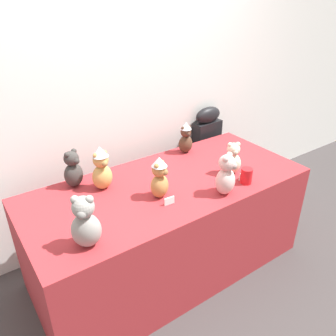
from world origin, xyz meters
name	(u,v)px	position (x,y,z in m)	size (l,w,h in m)	color
ground_plane	(187,285)	(0.00, 0.00, 0.00)	(10.00, 10.00, 0.00)	#3D3838
wall_back	(117,86)	(0.00, 0.94, 1.30)	(7.00, 0.08, 2.60)	white
display_table	(168,227)	(0.00, 0.25, 0.38)	(1.99, 0.88, 0.77)	maroon
instrument_case	(206,156)	(0.84, 0.82, 0.51)	(0.29, 0.13, 1.00)	black
teddy_bear_caramel	(160,178)	(-0.14, 0.14, 0.91)	(0.16, 0.16, 0.29)	#B27A42
teddy_bear_charcoal	(73,170)	(-0.54, 0.59, 0.89)	(0.17, 0.16, 0.27)	#383533
teddy_bear_honey	(102,168)	(-0.40, 0.45, 0.92)	(0.16, 0.14, 0.31)	tan
teddy_bear_cocoa	(186,138)	(0.40, 0.58, 0.89)	(0.12, 0.11, 0.26)	#4C3323
teddy_bear_ash	(85,223)	(-0.71, -0.03, 0.91)	(0.20, 0.20, 0.31)	gray
teddy_bear_cream	(233,159)	(0.47, 0.11, 0.88)	(0.16, 0.15, 0.24)	beige
teddy_bear_blush	(226,175)	(0.23, -0.07, 0.90)	(0.19, 0.18, 0.29)	beige
party_cup_red	(246,176)	(0.45, -0.05, 0.82)	(0.08, 0.08, 0.11)	red
name_card_front_left	(169,201)	(-0.14, 0.03, 0.79)	(0.07, 0.01, 0.05)	white
name_card_front_middle	(242,176)	(0.47, 0.00, 0.79)	(0.07, 0.01, 0.05)	white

